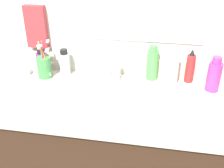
% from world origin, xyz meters
% --- Properties ---
extents(vanity_cabinet, '(1.05, 0.48, 0.78)m').
position_xyz_m(vanity_cabinet, '(0.00, 0.00, 0.39)').
color(vanity_cabinet, '#382316').
rests_on(vanity_cabinet, ground_plane).
extents(countertop, '(1.09, 0.52, 0.03)m').
position_xyz_m(countertop, '(0.00, 0.00, 0.79)').
color(countertop, beige).
rests_on(countertop, vanity_cabinet).
extents(backsplash, '(1.09, 0.02, 0.09)m').
position_xyz_m(backsplash, '(0.00, 0.25, 0.85)').
color(backsplash, beige).
rests_on(backsplash, countertop).
extents(back_wall, '(2.19, 0.04, 1.30)m').
position_xyz_m(back_wall, '(0.00, 0.31, 0.65)').
color(back_wall, white).
rests_on(back_wall, ground_plane).
extents(towel_ring, '(0.10, 0.01, 0.10)m').
position_xyz_m(towel_ring, '(-0.45, 0.29, 1.15)').
color(towel_ring, silver).
extents(hand_towel, '(0.11, 0.04, 0.22)m').
position_xyz_m(hand_towel, '(-0.45, 0.27, 1.03)').
color(hand_towel, '#A53338').
extents(sink_basin, '(0.40, 0.40, 0.11)m').
position_xyz_m(sink_basin, '(-0.00, -0.01, 0.78)').
color(sink_basin, white).
rests_on(sink_basin, countertop).
extents(faucet, '(0.16, 0.10, 0.08)m').
position_xyz_m(faucet, '(-0.00, 0.18, 0.84)').
color(faucet, silver).
rests_on(faucet, countertop).
extents(bottle_soap_pink, '(0.06, 0.06, 0.17)m').
position_xyz_m(bottle_soap_pink, '(0.44, 0.15, 0.88)').
color(bottle_soap_pink, '#D8338C').
rests_on(bottle_soap_pink, countertop).
extents(bottle_cream_purple, '(0.06, 0.06, 0.11)m').
position_xyz_m(bottle_cream_purple, '(-0.41, 0.22, 0.86)').
color(bottle_cream_purple, '#7A3899').
rests_on(bottle_cream_purple, countertop).
extents(bottle_gel_clear, '(0.05, 0.05, 0.14)m').
position_xyz_m(bottle_gel_clear, '(-0.28, 0.19, 0.87)').
color(bottle_gel_clear, silver).
rests_on(bottle_gel_clear, countertop).
extents(bottle_spray_red, '(0.04, 0.04, 0.17)m').
position_xyz_m(bottle_spray_red, '(0.34, 0.22, 0.88)').
color(bottle_spray_red, red).
rests_on(bottle_spray_red, countertop).
extents(bottle_lotion_white, '(0.07, 0.07, 0.18)m').
position_xyz_m(bottle_lotion_white, '(0.25, 0.18, 0.89)').
color(bottle_lotion_white, white).
rests_on(bottle_lotion_white, countertop).
extents(bottle_toner_green, '(0.06, 0.06, 0.17)m').
position_xyz_m(bottle_toner_green, '(0.16, 0.22, 0.89)').
color(bottle_toner_green, '#4C9E4C').
rests_on(bottle_toner_green, countertop).
extents(cup_green, '(0.08, 0.09, 0.19)m').
position_xyz_m(cup_green, '(-0.37, 0.14, 0.87)').
color(cup_green, '#3F8C47').
rests_on(cup_green, countertop).
extents(soap_bar, '(0.06, 0.04, 0.02)m').
position_xyz_m(soap_bar, '(-0.49, 0.16, 0.82)').
color(soap_bar, white).
rests_on(soap_bar, countertop).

